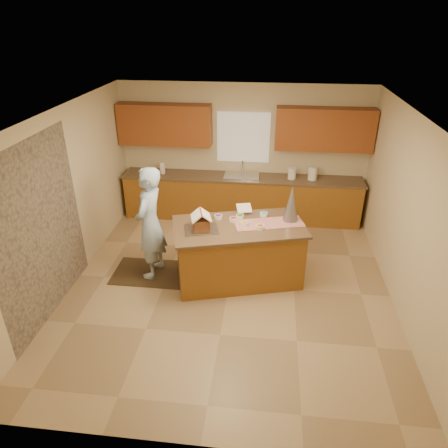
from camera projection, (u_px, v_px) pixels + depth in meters
The scene contains 28 objects.
floor at pixel (229, 285), 6.58m from camera, with size 5.50×5.50×0.00m, color tan.
ceiling at pixel (230, 115), 5.33m from camera, with size 5.50×5.50×0.00m, color silver.
wall_back at pixel (243, 151), 8.38m from camera, with size 5.50×5.50×0.00m, color beige.
wall_front at pixel (196, 346), 3.54m from camera, with size 5.50×5.50×0.00m, color beige.
wall_left at pixel (65, 201), 6.21m from camera, with size 5.50×5.50×0.00m, color beige.
wall_right at pixel (408, 218), 5.71m from camera, with size 5.50×5.50×0.00m, color beige.
stone_accent at pixel (41, 232), 5.55m from camera, with size 2.50×2.50×0.00m, color gray.
window_curtain at pixel (243, 137), 8.21m from camera, with size 1.05×0.03×1.00m, color white.
back_counter_base at pixel (241, 198), 8.54m from camera, with size 4.80×0.60×0.88m, color brown.
back_counter_top at pixel (242, 178), 8.32m from camera, with size 4.85×0.63×0.04m, color brown.
upper_cabinet_left at pixel (165, 125), 8.12m from camera, with size 1.85×0.35×0.80m, color brown.
upper_cabinet_right at pixel (324, 129), 7.81m from camera, with size 1.85×0.35×0.80m, color brown.
sink at pixel (242, 178), 8.33m from camera, with size 0.70×0.45×0.12m, color silver.
faucet at pixel (242, 167), 8.41m from camera, with size 0.03×0.03×0.28m, color silver.
island_base at pixel (238, 254), 6.55m from camera, with size 1.91×0.96×0.93m, color brown.
island_top at pixel (239, 227), 6.32m from camera, with size 2.00×1.04×0.04m, color brown.
table_runner at pixel (269, 223), 6.37m from camera, with size 1.06×0.38×0.01m, color #A00B0D.
baking_tray at pixel (201, 229), 6.18m from camera, with size 0.49×0.36×0.03m, color silver.
cookbook at pixel (244, 208), 6.64m from camera, with size 0.23×0.02×0.19m, color white.
tinsel_tree at pixel (291, 203), 6.33m from camera, with size 0.23×0.23×0.58m, color #B3B4C0.
rug at pixel (152, 273), 6.89m from camera, with size 1.26×0.82×0.01m, color black.
boy at pixel (150, 224), 6.46m from camera, with size 0.68×0.44×1.85m, color #ABCDF3.
canister_a at pixel (292, 174), 8.16m from camera, with size 0.16×0.16×0.22m, color white.
canister_b at pixel (313, 173), 8.11m from camera, with size 0.18×0.18×0.26m, color white.
canister_c at pixel (313, 175), 8.13m from camera, with size 0.14×0.14×0.20m, color white.
paper_towel at pixel (162, 168), 8.43m from camera, with size 0.11×0.11×0.24m, color white.
gingerbread_house at pixel (201, 222), 6.12m from camera, with size 0.36×0.36×0.30m.
candy_bowls at pixel (243, 220), 6.43m from camera, with size 0.84×0.57×0.06m.
Camera 1 is at (0.54, -5.35, 3.92)m, focal length 33.01 mm.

